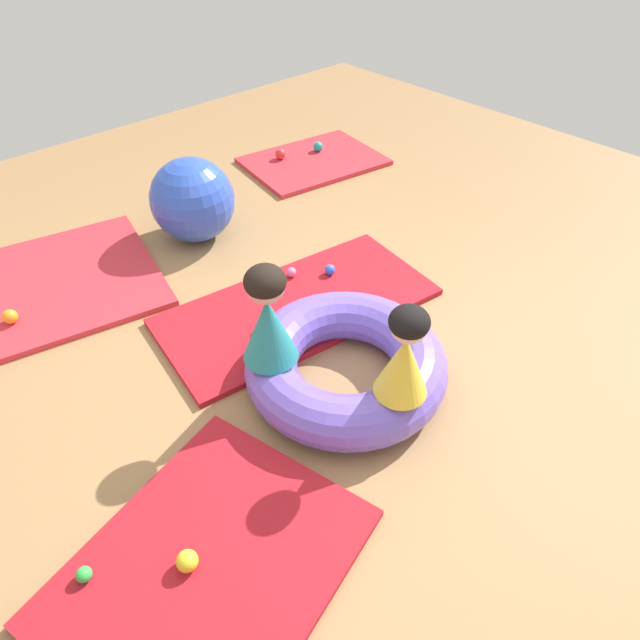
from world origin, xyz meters
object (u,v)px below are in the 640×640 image
Objects in this scene: play_ball_yellow at (187,561)px; play_ball_teal at (318,147)px; play_ball_teal_second at (266,325)px; child_in_yellow at (405,353)px; play_ball_red at (280,154)px; exercise_ball_large at (193,200)px; inflatable_cushion at (346,364)px; play_ball_orange at (10,317)px; play_ball_green at (84,575)px; play_ball_blue at (330,270)px; child_in_teal at (268,316)px; play_ball_pink at (291,272)px.

play_ball_teal is at bearing 39.94° from play_ball_yellow.
child_in_yellow is at bearing -87.10° from play_ball_teal_second.
child_in_yellow is 5.22× the size of play_ball_red.
child_in_yellow is 0.83× the size of exercise_ball_large.
inflatable_cushion is 2.03m from play_ball_orange.
inflatable_cushion is 0.54m from child_in_yellow.
inflatable_cushion is 17.14× the size of play_ball_green.
play_ball_green is (-2.08, -0.81, -0.00)m from play_ball_blue.
inflatable_cushion is 0.56m from child_in_teal.
play_ball_yellow is at bearing -142.44° from play_ball_pink.
play_ball_orange reaches higher than play_ball_blue.
exercise_ball_large is (0.31, 1.20, 0.22)m from play_ball_teal_second.
inflatable_cushion is 12.83× the size of play_ball_teal_second.
play_ball_teal_second is (1.07, -1.09, -0.00)m from play_ball_orange.
child_in_teal is at bearing -109.50° from exercise_ball_large.
play_ball_orange and play_ball_yellow have the same top height.
play_ball_yellow reaches higher than play_ball_green.
play_ball_green is 0.70× the size of play_ball_yellow.
play_ball_pink is at bearing 33.67° from play_ball_teal_second.
child_in_teal is at bearing -149.80° from play_ball_blue.
play_ball_teal is at bearing 42.31° from play_ball_pink.
play_ball_teal_second is (1.42, 0.66, 0.01)m from play_ball_green.
play_ball_red is at bearing 38.90° from play_ball_green.
exercise_ball_large is (-0.35, 1.05, 0.22)m from play_ball_blue.
play_ball_teal_second is at bearing -45.39° from play_ball_orange.
play_ball_yellow is 2.53m from exercise_ball_large.
play_ball_red is (1.80, 2.11, -0.45)m from child_in_teal.
child_in_teal is 1.09m from play_ball_yellow.
inflatable_cushion is 1.80m from exercise_ball_large.
inflatable_cushion is 2.74m from play_ball_red.
child_in_yellow is 7.94× the size of play_ball_green.
child_in_yellow is 7.51× the size of play_ball_pink.
play_ball_green is (-1.47, 0.31, -0.45)m from child_in_yellow.
child_in_yellow is 7.07× the size of play_ball_blue.
child_in_yellow is at bearing -118.72° from play_ball_blue.
play_ball_yellow reaches higher than play_ball_teal_second.
inflatable_cushion is 16.21× the size of play_ball_pink.
child_in_yellow is at bearing -3.87° from play_ball_yellow.
exercise_ball_large reaches higher than play_ball_pink.
play_ball_blue is (0.58, 0.73, -0.06)m from inflatable_cushion.
play_ball_orange is 1.01× the size of play_ball_yellow.
child_in_teal is at bearing -60.73° from play_ball_orange.
play_ball_blue is 0.79× the size of play_ball_yellow.
play_ball_teal is 1.40× the size of play_ball_green.
play_ball_blue is 0.26m from play_ball_pink.
play_ball_teal_second is at bearing -104.45° from exercise_ball_large.
play_ball_teal reaches higher than play_ball_teal_second.
play_ball_pink is at bearing -24.12° from child_in_yellow.
play_ball_blue is at bearing -71.35° from exercise_ball_large.
play_ball_teal_second is at bearing 20.58° from child_in_teal.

